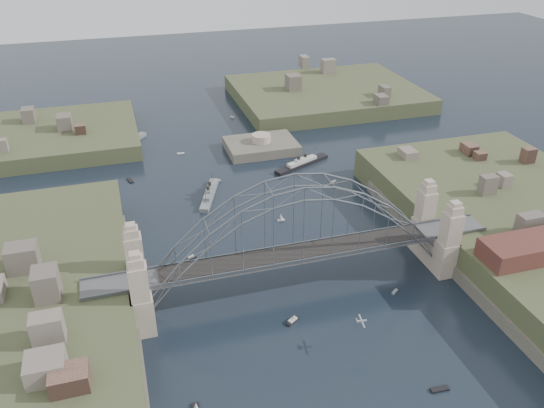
{
  "coord_description": "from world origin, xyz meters",
  "views": [
    {
      "loc": [
        -31.39,
        -86.84,
        71.04
      ],
      "look_at": [
        0.0,
        18.0,
        10.0
      ],
      "focal_mm": 36.52,
      "sensor_mm": 36.0,
      "label": 1
    }
  ],
  "objects_px": {
    "bridge": "(298,236)",
    "fort_island": "(261,151)",
    "naval_cruiser_near": "(209,194)",
    "naval_cruiser_far": "(129,141)",
    "wharf_shed": "(531,248)",
    "ocean_liner": "(302,164)"
  },
  "relations": [
    {
      "from": "wharf_shed",
      "to": "bridge",
      "type": "bearing_deg",
      "value": 162.35
    },
    {
      "from": "bridge",
      "to": "naval_cruiser_far",
      "type": "distance_m",
      "value": 93.11
    },
    {
      "from": "bridge",
      "to": "wharf_shed",
      "type": "height_order",
      "value": "bridge"
    },
    {
      "from": "fort_island",
      "to": "naval_cruiser_far",
      "type": "bearing_deg",
      "value": 155.9
    },
    {
      "from": "fort_island",
      "to": "naval_cruiser_near",
      "type": "bearing_deg",
      "value": -129.89
    },
    {
      "from": "bridge",
      "to": "fort_island",
      "type": "xyz_separation_m",
      "value": [
        12.0,
        70.0,
        -12.66
      ]
    },
    {
      "from": "naval_cruiser_near",
      "to": "naval_cruiser_far",
      "type": "height_order",
      "value": "naval_cruiser_near"
    },
    {
      "from": "bridge",
      "to": "fort_island",
      "type": "relative_size",
      "value": 3.82
    },
    {
      "from": "bridge",
      "to": "ocean_liner",
      "type": "bearing_deg",
      "value": 69.63
    },
    {
      "from": "naval_cruiser_near",
      "to": "naval_cruiser_far",
      "type": "bearing_deg",
      "value": 112.49
    },
    {
      "from": "bridge",
      "to": "naval_cruiser_near",
      "type": "relative_size",
      "value": 4.83
    },
    {
      "from": "wharf_shed",
      "to": "ocean_liner",
      "type": "bearing_deg",
      "value": 108.72
    },
    {
      "from": "fort_island",
      "to": "ocean_liner",
      "type": "bearing_deg",
      "value": -59.96
    },
    {
      "from": "wharf_shed",
      "to": "naval_cruiser_far",
      "type": "relative_size",
      "value": 1.56
    },
    {
      "from": "naval_cruiser_far",
      "to": "ocean_liner",
      "type": "bearing_deg",
      "value": -33.88
    },
    {
      "from": "naval_cruiser_near",
      "to": "naval_cruiser_far",
      "type": "xyz_separation_m",
      "value": [
        -18.29,
        44.2,
        0.0
      ]
    },
    {
      "from": "fort_island",
      "to": "ocean_liner",
      "type": "xyz_separation_m",
      "value": [
        8.52,
        -14.74,
        1.09
      ]
    },
    {
      "from": "bridge",
      "to": "naval_cruiser_far",
      "type": "relative_size",
      "value": 6.55
    },
    {
      "from": "naval_cruiser_near",
      "to": "naval_cruiser_far",
      "type": "distance_m",
      "value": 47.83
    },
    {
      "from": "wharf_shed",
      "to": "fort_island",
      "type": "bearing_deg",
      "value": 110.85
    },
    {
      "from": "bridge",
      "to": "wharf_shed",
      "type": "xyz_separation_m",
      "value": [
        44.0,
        -14.0,
        -2.32
      ]
    },
    {
      "from": "bridge",
      "to": "ocean_liner",
      "type": "height_order",
      "value": "bridge"
    }
  ]
}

